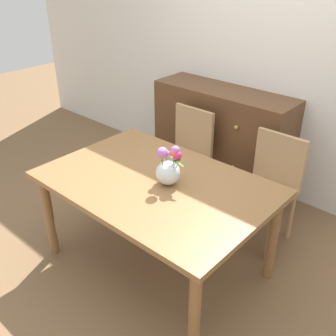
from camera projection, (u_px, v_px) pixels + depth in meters
name	position (u px, v px, depth m)	size (l,w,h in m)	color
ground_plane	(157.00, 263.00, 3.05)	(12.00, 12.00, 0.00)	brown
back_wall	(279.00, 47.00, 3.42)	(7.00, 0.10, 2.80)	silver
dining_table	(156.00, 191.00, 2.73)	(1.58, 1.06, 0.75)	olive
chair_left	(186.00, 150.00, 3.62)	(0.42, 0.42, 0.90)	tan
chair_right	(270.00, 182.00, 3.12)	(0.42, 0.42, 0.90)	tan
dresser	(221.00, 138.00, 3.88)	(1.40, 0.47, 1.00)	brown
flower_vase	(168.00, 168.00, 2.60)	(0.23, 0.19, 0.28)	silver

